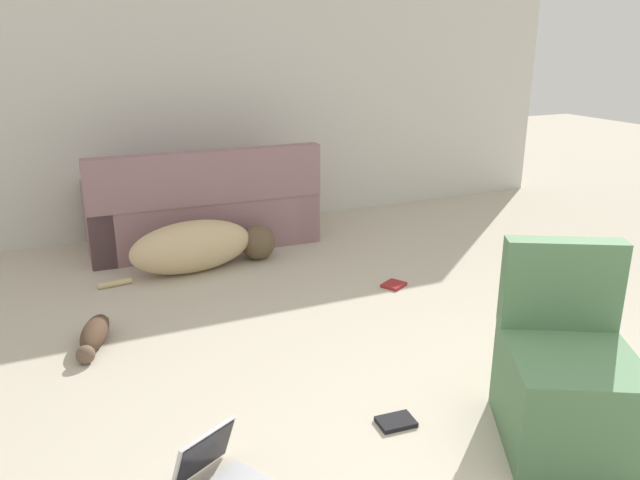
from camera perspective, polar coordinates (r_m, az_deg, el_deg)
The scene contains 8 objects.
wall_back at distance 6.19m, azimuth -8.23°, elevation 12.98°, with size 7.39×0.06×2.55m.
couch at distance 5.72m, azimuth -10.63°, elevation 2.47°, with size 2.02×0.84×0.91m.
dog at distance 5.12m, azimuth -10.82°, elevation -0.56°, with size 1.49×0.50×0.42m.
cat at distance 4.12m, azimuth -19.97°, elevation -8.17°, with size 0.28×0.62×0.15m.
laptop_open at distance 2.85m, azimuth -9.57°, elevation -19.87°, with size 0.42×0.43×0.24m.
book_black at distance 3.22m, azimuth 6.96°, elevation -16.17°, with size 0.19×0.14×0.02m.
book_red at distance 4.80m, azimuth 6.76°, elevation -4.09°, with size 0.21×0.20×0.02m.
side_chair at distance 3.18m, azimuth 21.55°, elevation -11.84°, with size 0.81×0.85×0.91m.
Camera 1 is at (-1.73, -1.43, 1.83)m, focal length 35.00 mm.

